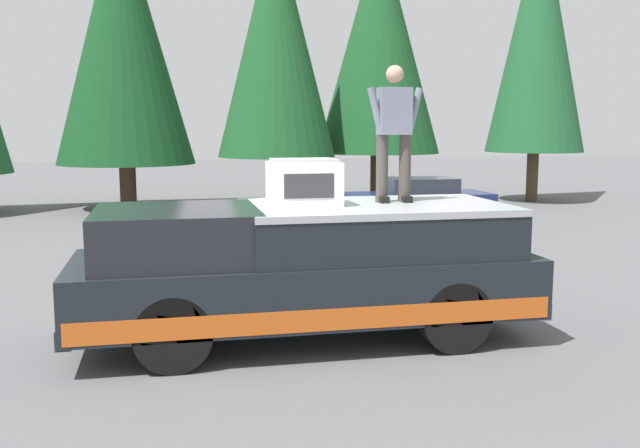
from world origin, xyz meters
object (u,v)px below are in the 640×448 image
at_px(person_on_truck_bed, 394,130).
at_px(parked_car_navy, 417,199).
at_px(pickup_truck, 305,269).
at_px(compressor_unit, 304,182).

distance_m(person_on_truck_bed, parked_car_navy, 10.90).
xyz_separation_m(pickup_truck, parked_car_navy, (10.15, -5.12, -0.29)).
bearing_deg(pickup_truck, compressor_unit, 3.62).
xyz_separation_m(compressor_unit, person_on_truck_bed, (0.13, -1.17, 0.62)).
distance_m(compressor_unit, parked_car_navy, 11.41).
bearing_deg(person_on_truck_bed, pickup_truck, 98.91).
bearing_deg(compressor_unit, pickup_truck, -176.38).
relative_size(compressor_unit, parked_car_navy, 0.20).
relative_size(pickup_truck, parked_car_navy, 1.35).
height_order(person_on_truck_bed, parked_car_navy, person_on_truck_bed).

